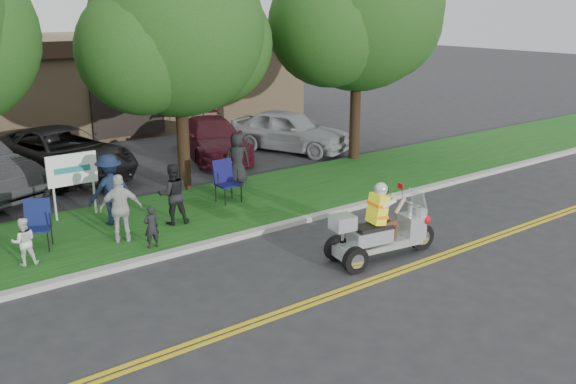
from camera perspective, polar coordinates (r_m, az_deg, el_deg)
ground at (r=12.33m, az=4.04°, el=-8.29°), size 120.00×120.00×0.00m
centerline_near at (r=11.94m, az=5.87°, el=-9.20°), size 60.00×0.10×0.01m
centerline_far at (r=12.05m, az=5.35°, el=-8.94°), size 60.00×0.10×0.01m
curb at (r=14.56m, az=-3.77°, el=-3.93°), size 60.00×0.25×0.12m
grass_verge at (r=16.31m, az=-7.88°, el=-1.73°), size 60.00×4.00×0.10m
commercial_building at (r=29.11m, az=-17.93°, el=9.86°), size 18.00×8.20×4.00m
tree_mid at (r=17.53m, az=-10.17°, el=14.10°), size 5.88×4.80×7.05m
tree_right at (r=21.10m, az=6.66°, el=16.33°), size 6.86×5.60×8.07m
business_sign at (r=16.16m, az=-19.53°, el=1.69°), size 1.25×0.06×1.75m
trike_scooter at (r=13.21m, az=8.62°, el=-3.80°), size 2.66×1.02×1.74m
lawn_chair_a at (r=14.55m, az=-22.41°, el=-2.52°), size 0.76×0.77×1.08m
lawn_chair_b at (r=16.73m, az=-5.87°, el=1.31°), size 0.61×0.64×1.14m
spectator_adult_mid at (r=15.11m, az=-10.72°, el=-0.19°), size 0.87×0.76×1.52m
spectator_adult_right at (r=14.22m, az=-15.35°, el=-1.48°), size 1.00×0.70×1.58m
spectator_chair_a at (r=15.45m, az=-16.31°, el=0.24°), size 1.21×0.81×1.75m
spectator_chair_b at (r=18.37m, az=-4.79°, el=3.18°), size 0.88×0.75×1.54m
child_left at (r=13.80m, az=-12.67°, el=-3.20°), size 0.36×0.24×0.97m
child_right at (r=13.72m, az=-23.48°, el=-4.27°), size 0.56×0.47×1.01m
parked_car_mid at (r=20.66m, az=-20.41°, el=3.44°), size 3.86×6.04×1.55m
parked_car_right at (r=22.11m, az=-7.04°, el=5.00°), size 3.07×5.07×1.37m
parked_car_far_right at (r=22.89m, az=0.16°, el=5.79°), size 3.58×4.93×1.56m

